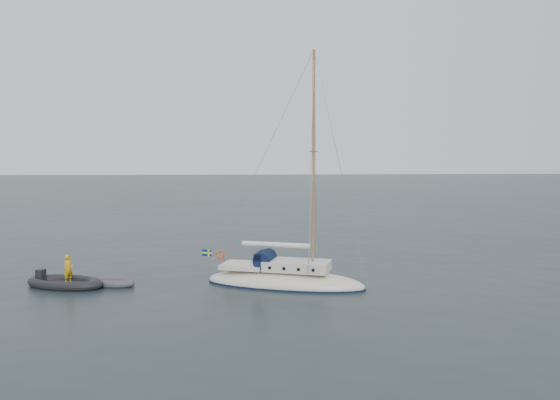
{
  "coord_description": "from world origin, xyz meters",
  "views": [
    {
      "loc": [
        -2.12,
        -28.84,
        6.63
      ],
      "look_at": [
        -0.24,
        0.0,
        4.2
      ],
      "focal_mm": 35.0,
      "sensor_mm": 36.0,
      "label": 1
    }
  ],
  "objects": [
    {
      "name": "rib",
      "position": [
        -11.13,
        -1.35,
        0.26
      ],
      "size": [
        4.18,
        1.9,
        1.66
      ],
      "rotation": [
        0.0,
        0.0,
        -0.32
      ],
      "color": "black",
      "rests_on": "ground"
    },
    {
      "name": "dinghy",
      "position": [
        -8.92,
        -1.17,
        0.17
      ],
      "size": [
        2.68,
        1.21,
        0.38
      ],
      "rotation": [
        0.0,
        0.0,
        -0.35
      ],
      "color": "#48484D",
      "rests_on": "ground"
    },
    {
      "name": "ground",
      "position": [
        0.0,
        0.0,
        0.0
      ],
      "size": [
        300.0,
        300.0,
        0.0
      ],
      "primitive_type": "plane",
      "color": "black",
      "rests_on": "ground"
    },
    {
      "name": "sailboat",
      "position": [
        -0.11,
        -1.82,
        0.92
      ],
      "size": [
        8.57,
        2.57,
        12.2
      ],
      "rotation": [
        0.0,
        0.0,
        -0.32
      ],
      "color": "beige",
      "rests_on": "ground"
    }
  ]
}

